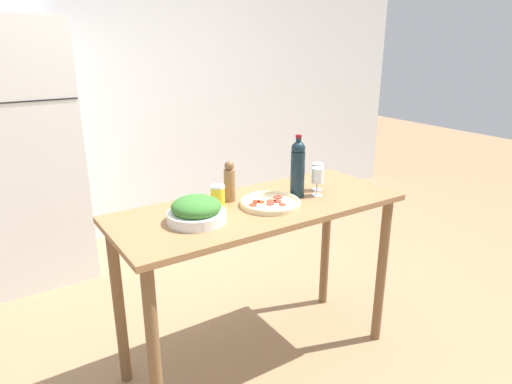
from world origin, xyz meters
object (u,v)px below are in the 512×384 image
(refrigerator, at_px, (21,155))
(wine_glass_far, at_px, (317,172))
(wine_glass_near, at_px, (318,177))
(salad_bowl, at_px, (196,211))
(homemade_pizza, at_px, (270,203))
(wine_bottle, at_px, (298,168))
(salt_canister, at_px, (218,196))
(pepper_mill, at_px, (230,182))

(refrigerator, xyz_separation_m, wine_glass_far, (1.27, -1.75, 0.10))
(refrigerator, xyz_separation_m, wine_glass_near, (1.21, -1.82, 0.10))
(wine_glass_far, xyz_separation_m, salad_bowl, (-0.76, -0.05, -0.05))
(refrigerator, bearing_deg, homemade_pizza, -63.22)
(wine_bottle, distance_m, wine_glass_far, 0.17)
(salad_bowl, distance_m, salt_canister, 0.22)
(pepper_mill, bearing_deg, wine_bottle, -22.40)
(wine_bottle, distance_m, homemade_pizza, 0.25)
(wine_glass_far, bearing_deg, wine_bottle, -170.30)
(wine_bottle, height_order, wine_glass_near, wine_bottle)
(pepper_mill, height_order, salad_bowl, pepper_mill)
(wine_bottle, bearing_deg, salt_canister, 166.75)
(refrigerator, distance_m, pepper_mill, 1.81)
(homemade_pizza, bearing_deg, salt_canister, 149.01)
(wine_glass_far, xyz_separation_m, homemade_pizza, (-0.36, -0.06, -0.09))
(refrigerator, height_order, homemade_pizza, refrigerator)
(homemade_pizza, distance_m, salt_canister, 0.27)
(pepper_mill, xyz_separation_m, homemade_pizza, (0.14, -0.17, -0.09))
(wine_glass_near, bearing_deg, pepper_mill, 156.88)
(salad_bowl, bearing_deg, wine_bottle, 2.17)
(pepper_mill, relative_size, salad_bowl, 0.79)
(homemade_pizza, relative_size, salt_canister, 2.79)
(wine_glass_near, relative_size, salt_canister, 1.40)
(wine_bottle, height_order, salt_canister, wine_bottle)
(wine_bottle, xyz_separation_m, pepper_mill, (-0.34, 0.14, -0.06))
(wine_bottle, relative_size, wine_glass_near, 2.17)
(salt_canister, bearing_deg, wine_glass_far, -7.19)
(refrigerator, bearing_deg, salad_bowl, -74.20)
(wine_glass_far, relative_size, homemade_pizza, 0.50)
(wine_glass_far, xyz_separation_m, salt_canister, (-0.58, 0.07, -0.05))
(salad_bowl, bearing_deg, pepper_mill, 30.93)
(wine_bottle, xyz_separation_m, wine_glass_near, (0.10, -0.05, -0.05))
(refrigerator, bearing_deg, salt_canister, -67.67)
(wine_glass_far, bearing_deg, salt_canister, 172.81)
(refrigerator, bearing_deg, wine_glass_near, -56.38)
(wine_glass_far, height_order, pepper_mill, pepper_mill)
(refrigerator, xyz_separation_m, wine_bottle, (1.11, -1.77, 0.15))
(wine_glass_near, bearing_deg, salad_bowl, 178.12)
(wine_bottle, relative_size, pepper_mill, 1.56)
(wine_glass_far, distance_m, salad_bowl, 0.77)
(pepper_mill, bearing_deg, wine_glass_far, -12.76)
(pepper_mill, distance_m, homemade_pizza, 0.24)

